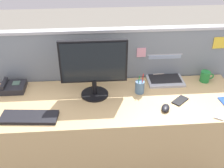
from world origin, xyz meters
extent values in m
plane|color=slate|center=(0.00, 0.00, 0.00)|extent=(10.00, 10.00, 0.00)
cube|color=tan|center=(0.00, 0.00, 0.37)|extent=(2.05, 0.66, 0.73)
cube|color=gray|center=(0.00, 0.37, 0.58)|extent=(2.25, 0.06, 1.16)
cube|color=#B7BAC1|center=(0.00, 0.37, 1.18)|extent=(2.25, 0.07, 0.02)
cube|color=yellow|center=(-0.17, 0.34, 0.81)|extent=(0.08, 0.01, 0.10)
cube|color=yellow|center=(0.95, 0.34, 1.05)|extent=(0.11, 0.01, 0.10)
cube|color=pink|center=(0.27, 0.34, 0.98)|extent=(0.08, 0.01, 0.08)
cube|color=beige|center=(0.45, 0.34, 0.72)|extent=(0.10, 0.01, 0.09)
cylinder|color=black|center=(-0.14, 0.09, 0.74)|extent=(0.22, 0.22, 0.02)
cylinder|color=black|center=(-0.14, 0.09, 0.81)|extent=(0.04, 0.04, 0.12)
cube|color=black|center=(-0.14, 0.10, 1.03)|extent=(0.52, 0.03, 0.35)
cube|color=black|center=(-0.14, 0.08, 1.03)|extent=(0.49, 0.01, 0.32)
cube|color=#B2B5BC|center=(0.48, 0.26, 0.74)|extent=(0.31, 0.24, 0.02)
cube|color=black|center=(0.48, 0.27, 0.75)|extent=(0.27, 0.17, 0.00)
cube|color=#B2B5BC|center=(0.48, 0.36, 0.85)|extent=(0.31, 0.05, 0.20)
cube|color=#9EB2D1|center=(0.48, 0.35, 0.85)|extent=(0.29, 0.04, 0.18)
cube|color=#232328|center=(-0.82, 0.21, 0.76)|extent=(0.20, 0.18, 0.05)
cube|color=#4C6B5B|center=(-0.79, 0.23, 0.78)|extent=(0.06, 0.06, 0.01)
cylinder|color=#232328|center=(-0.88, 0.21, 0.80)|extent=(0.04, 0.16, 0.04)
cube|color=black|center=(-0.62, -0.18, 0.74)|extent=(0.42, 0.18, 0.02)
ellipsoid|color=black|center=(0.39, -0.15, 0.75)|extent=(0.09, 0.12, 0.03)
cylinder|color=#4C7093|center=(0.23, 0.09, 0.78)|extent=(0.08, 0.08, 0.10)
cylinder|color=#238438|center=(0.22, 0.08, 0.83)|extent=(0.02, 0.01, 0.12)
cylinder|color=red|center=(0.25, 0.08, 0.84)|extent=(0.02, 0.03, 0.14)
cube|color=#B7BAC1|center=(0.78, -0.24, 0.74)|extent=(0.13, 0.15, 0.01)
cube|color=black|center=(0.53, -0.05, 0.74)|extent=(0.15, 0.15, 0.01)
cylinder|color=#238438|center=(0.83, 0.23, 0.78)|extent=(0.08, 0.08, 0.10)
torus|color=#238438|center=(0.88, 0.23, 0.78)|extent=(0.05, 0.01, 0.05)
camera|label=1|loc=(-0.14, -1.79, 2.00)|focal=44.36mm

